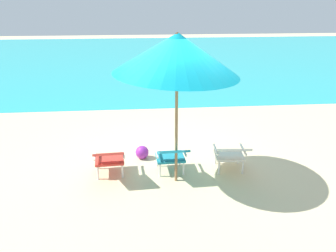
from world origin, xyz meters
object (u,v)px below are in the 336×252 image
Objects in this scene: lounge_chair_left at (109,157)px; beach_umbrella_center at (177,54)px; lounge_chair_center at (171,155)px; lounge_chair_right at (231,153)px; beach_ball at (142,152)px.

beach_umbrella_center reaches higher than lounge_chair_left.
lounge_chair_center is 0.99× the size of lounge_chair_right.
beach_umbrella_center is (1.18, -0.23, 1.86)m from lounge_chair_left.
lounge_chair_center is 0.95m from beach_ball.
lounge_chair_right is at bearing 10.55° from beach_umbrella_center.
lounge_chair_left is 3.36× the size of beach_ball.
beach_umbrella_center reaches higher than lounge_chair_center.
lounge_chair_center is 1.10m from lounge_chair_right.
lounge_chair_right reaches higher than beach_ball.
lounge_chair_right is at bearing -0.82° from lounge_chair_left.
beach_ball is at bearing 120.71° from beach_umbrella_center.
lounge_chair_right is at bearing -25.68° from beach_ball.
lounge_chair_right is (1.10, -0.03, 0.00)m from lounge_chair_center.
lounge_chair_left and lounge_chair_right have the same top height.
beach_ball is at bearing 154.32° from lounge_chair_right.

